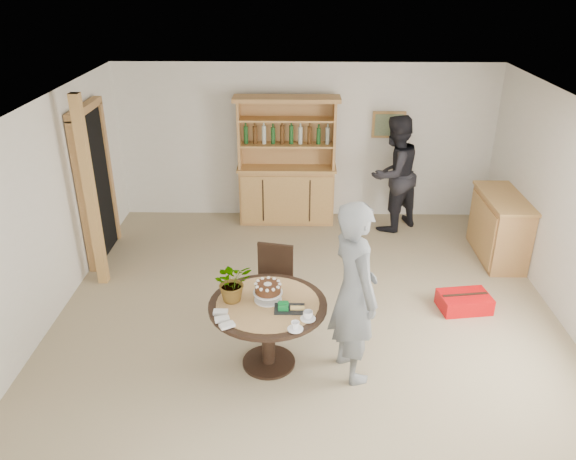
# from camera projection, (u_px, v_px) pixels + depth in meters

# --- Properties ---
(ground) EXTENTS (7.00, 7.00, 0.00)m
(ground) POSITION_uv_depth(u_px,v_px,m) (307.00, 337.00, 6.37)
(ground) COLOR tan
(ground) RESTS_ON ground
(room_shell) EXTENTS (6.04, 7.04, 2.52)m
(room_shell) POSITION_uv_depth(u_px,v_px,m) (310.00, 195.00, 5.63)
(room_shell) COLOR white
(room_shell) RESTS_ON ground
(doorway) EXTENTS (0.13, 1.10, 2.18)m
(doorway) POSITION_uv_depth(u_px,v_px,m) (95.00, 182.00, 7.75)
(doorway) COLOR black
(doorway) RESTS_ON ground
(pine_post) EXTENTS (0.12, 0.12, 2.50)m
(pine_post) POSITION_uv_depth(u_px,v_px,m) (90.00, 194.00, 6.96)
(pine_post) COLOR tan
(pine_post) RESTS_ON ground
(hutch) EXTENTS (1.62, 0.54, 2.04)m
(hutch) POSITION_uv_depth(u_px,v_px,m) (287.00, 181.00, 9.01)
(hutch) COLOR #B3884C
(hutch) RESTS_ON ground
(sideboard) EXTENTS (0.54, 1.26, 0.94)m
(sideboard) POSITION_uv_depth(u_px,v_px,m) (500.00, 227.00, 7.93)
(sideboard) COLOR #B3884C
(sideboard) RESTS_ON ground
(dining_table) EXTENTS (1.20, 1.20, 0.76)m
(dining_table) POSITION_uv_depth(u_px,v_px,m) (268.00, 316.00, 5.70)
(dining_table) COLOR black
(dining_table) RESTS_ON ground
(dining_chair) EXTENTS (0.50, 0.50, 0.95)m
(dining_chair) POSITION_uv_depth(u_px,v_px,m) (273.00, 280.00, 6.48)
(dining_chair) COLOR black
(dining_chair) RESTS_ON ground
(birthday_cake) EXTENTS (0.30, 0.30, 0.20)m
(birthday_cake) POSITION_uv_depth(u_px,v_px,m) (268.00, 289.00, 5.63)
(birthday_cake) COLOR white
(birthday_cake) RESTS_ON dining_table
(flower_vase) EXTENTS (0.47, 0.44, 0.42)m
(flower_vase) POSITION_uv_depth(u_px,v_px,m) (233.00, 282.00, 5.60)
(flower_vase) COLOR #3F7233
(flower_vase) RESTS_ON dining_table
(gift_tray) EXTENTS (0.30, 0.20, 0.08)m
(gift_tray) POSITION_uv_depth(u_px,v_px,m) (289.00, 307.00, 5.51)
(gift_tray) COLOR black
(gift_tray) RESTS_ON dining_table
(coffee_cup_a) EXTENTS (0.15, 0.15, 0.09)m
(coffee_cup_a) POSITION_uv_depth(u_px,v_px,m) (308.00, 316.00, 5.36)
(coffee_cup_a) COLOR white
(coffee_cup_a) RESTS_ON dining_table
(coffee_cup_b) EXTENTS (0.15, 0.15, 0.08)m
(coffee_cup_b) POSITION_uv_depth(u_px,v_px,m) (295.00, 326.00, 5.21)
(coffee_cup_b) COLOR white
(coffee_cup_b) RESTS_ON dining_table
(napkins) EXTENTS (0.24, 0.33, 0.03)m
(napkins) POSITION_uv_depth(u_px,v_px,m) (223.00, 319.00, 5.35)
(napkins) COLOR white
(napkins) RESTS_ON dining_table
(teen_boy) EXTENTS (0.68, 0.81, 1.91)m
(teen_boy) POSITION_uv_depth(u_px,v_px,m) (354.00, 292.00, 5.45)
(teen_boy) COLOR slate
(teen_boy) RESTS_ON ground
(adult_person) EXTENTS (1.12, 1.09, 1.82)m
(adult_person) POSITION_uv_depth(u_px,v_px,m) (394.00, 174.00, 8.64)
(adult_person) COLOR black
(adult_person) RESTS_ON ground
(red_suitcase) EXTENTS (0.65, 0.48, 0.21)m
(red_suitcase) POSITION_uv_depth(u_px,v_px,m) (464.00, 302.00, 6.86)
(red_suitcase) COLOR red
(red_suitcase) RESTS_ON ground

